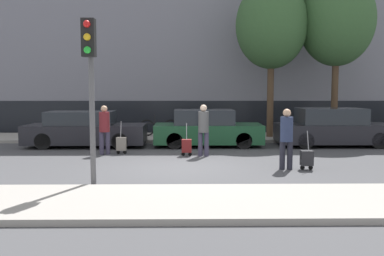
{
  "coord_description": "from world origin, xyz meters",
  "views": [
    {
      "loc": [
        0.13,
        -11.63,
        2.18
      ],
      "look_at": [
        0.32,
        1.8,
        0.95
      ],
      "focal_mm": 40.0,
      "sensor_mm": 36.0,
      "label": 1
    }
  ],
  "objects_px": {
    "bare_tree_near_crossing": "(271,26)",
    "bare_tree_down_street": "(337,21)",
    "parked_car_1": "(207,129)",
    "pedestrian_left": "(104,127)",
    "parked_bicycle": "(159,127)",
    "parked_car_0": "(85,130)",
    "pedestrian_right": "(286,135)",
    "pedestrian_center": "(203,127)",
    "trolley_center": "(187,146)",
    "parked_car_2": "(333,128)",
    "trolley_left": "(121,144)",
    "trolley_right": "(307,158)",
    "traffic_light": "(90,69)"
  },
  "relations": [
    {
      "from": "bare_tree_near_crossing",
      "to": "bare_tree_down_street",
      "type": "distance_m",
      "value": 2.77
    },
    {
      "from": "parked_car_1",
      "to": "pedestrian_left",
      "type": "bearing_deg",
      "value": -150.13
    },
    {
      "from": "pedestrian_left",
      "to": "parked_bicycle",
      "type": "xyz_separation_m",
      "value": [
        1.52,
        4.56,
        -0.43
      ]
    },
    {
      "from": "parked_car_0",
      "to": "pedestrian_right",
      "type": "distance_m",
      "value": 8.03
    },
    {
      "from": "parked_car_0",
      "to": "pedestrian_center",
      "type": "xyz_separation_m",
      "value": [
        4.38,
        -2.36,
        0.32
      ]
    },
    {
      "from": "trolley_center",
      "to": "parked_bicycle",
      "type": "distance_m",
      "value": 5.07
    },
    {
      "from": "parked_car_2",
      "to": "trolley_left",
      "type": "distance_m",
      "value": 8.06
    },
    {
      "from": "trolley_right",
      "to": "parked_bicycle",
      "type": "height_order",
      "value": "parked_bicycle"
    },
    {
      "from": "pedestrian_left",
      "to": "parked_car_1",
      "type": "bearing_deg",
      "value": -161.9
    },
    {
      "from": "parked_car_2",
      "to": "bare_tree_near_crossing",
      "type": "xyz_separation_m",
      "value": [
        -2.02,
        2.17,
        4.18
      ]
    },
    {
      "from": "parked_car_2",
      "to": "traffic_light",
      "type": "distance_m",
      "value": 10.55
    },
    {
      "from": "parked_car_1",
      "to": "bare_tree_near_crossing",
      "type": "bearing_deg",
      "value": 37.83
    },
    {
      "from": "pedestrian_left",
      "to": "pedestrian_center",
      "type": "distance_m",
      "value": 3.3
    },
    {
      "from": "pedestrian_center",
      "to": "parked_car_1",
      "type": "bearing_deg",
      "value": 91.06
    },
    {
      "from": "trolley_left",
      "to": "parked_bicycle",
      "type": "distance_m",
      "value": 4.56
    },
    {
      "from": "parked_car_1",
      "to": "parked_car_2",
      "type": "height_order",
      "value": "parked_car_2"
    },
    {
      "from": "trolley_right",
      "to": "bare_tree_down_street",
      "type": "xyz_separation_m",
      "value": [
        3.13,
        6.96,
        4.73
      ]
    },
    {
      "from": "parked_car_2",
      "to": "pedestrian_right",
      "type": "distance_m",
      "value": 5.61
    },
    {
      "from": "trolley_center",
      "to": "trolley_left",
      "type": "bearing_deg",
      "value": 167.97
    },
    {
      "from": "parked_car_0",
      "to": "pedestrian_left",
      "type": "bearing_deg",
      "value": -60.37
    },
    {
      "from": "pedestrian_center",
      "to": "pedestrian_right",
      "type": "xyz_separation_m",
      "value": [
        2.15,
        -2.31,
        -0.02
      ]
    },
    {
      "from": "pedestrian_right",
      "to": "bare_tree_down_street",
      "type": "bearing_deg",
      "value": -110.73
    },
    {
      "from": "parked_car_1",
      "to": "trolley_right",
      "type": "distance_m",
      "value": 5.42
    },
    {
      "from": "bare_tree_near_crossing",
      "to": "pedestrian_center",
      "type": "bearing_deg",
      "value": -123.51
    },
    {
      "from": "parked_car_1",
      "to": "pedestrian_left",
      "type": "xyz_separation_m",
      "value": [
        -3.51,
        -2.02,
        0.27
      ]
    },
    {
      "from": "pedestrian_left",
      "to": "pedestrian_center",
      "type": "height_order",
      "value": "pedestrian_center"
    },
    {
      "from": "parked_car_1",
      "to": "bare_tree_near_crossing",
      "type": "relative_size",
      "value": 0.61
    },
    {
      "from": "parked_car_0",
      "to": "pedestrian_left",
      "type": "height_order",
      "value": "pedestrian_left"
    },
    {
      "from": "pedestrian_right",
      "to": "parked_bicycle",
      "type": "relative_size",
      "value": 0.93
    },
    {
      "from": "pedestrian_right",
      "to": "bare_tree_down_street",
      "type": "relative_size",
      "value": 0.24
    },
    {
      "from": "parked_car_1",
      "to": "bare_tree_down_street",
      "type": "xyz_separation_m",
      "value": [
        5.59,
        2.14,
        4.39
      ]
    },
    {
      "from": "traffic_light",
      "to": "pedestrian_right",
      "type": "bearing_deg",
      "value": 24.35
    },
    {
      "from": "traffic_light",
      "to": "bare_tree_near_crossing",
      "type": "height_order",
      "value": "bare_tree_near_crossing"
    },
    {
      "from": "pedestrian_center",
      "to": "trolley_right",
      "type": "bearing_deg",
      "value": -34.9
    },
    {
      "from": "pedestrian_center",
      "to": "parked_bicycle",
      "type": "xyz_separation_m",
      "value": [
        -1.75,
        4.98,
        -0.46
      ]
    },
    {
      "from": "bare_tree_down_street",
      "to": "trolley_right",
      "type": "bearing_deg",
      "value": -114.23
    },
    {
      "from": "parked_car_1",
      "to": "trolley_right",
      "type": "bearing_deg",
      "value": -62.96
    },
    {
      "from": "trolley_center",
      "to": "bare_tree_near_crossing",
      "type": "height_order",
      "value": "bare_tree_near_crossing"
    },
    {
      "from": "parked_bicycle",
      "to": "bare_tree_down_street",
      "type": "bearing_deg",
      "value": -3.05
    },
    {
      "from": "bare_tree_down_street",
      "to": "pedestrian_center",
      "type": "bearing_deg",
      "value": -141.84
    },
    {
      "from": "parked_car_1",
      "to": "trolley_right",
      "type": "relative_size",
      "value": 3.82
    },
    {
      "from": "parked_car_2",
      "to": "pedestrian_left",
      "type": "relative_size",
      "value": 2.66
    },
    {
      "from": "traffic_light",
      "to": "parked_bicycle",
      "type": "bearing_deg",
      "value": 84.74
    },
    {
      "from": "trolley_left",
      "to": "bare_tree_down_street",
      "type": "bearing_deg",
      "value": 25.31
    },
    {
      "from": "trolley_right",
      "to": "trolley_left",
      "type": "bearing_deg",
      "value": 151.8
    },
    {
      "from": "parked_car_1",
      "to": "parked_bicycle",
      "type": "height_order",
      "value": "parked_car_1"
    },
    {
      "from": "trolley_center",
      "to": "bare_tree_down_street",
      "type": "xyz_separation_m",
      "value": [
        6.37,
        4.52,
        4.72
      ]
    },
    {
      "from": "trolley_left",
      "to": "pedestrian_center",
      "type": "bearing_deg",
      "value": -10.94
    },
    {
      "from": "pedestrian_center",
      "to": "bare_tree_near_crossing",
      "type": "height_order",
      "value": "bare_tree_near_crossing"
    },
    {
      "from": "bare_tree_near_crossing",
      "to": "traffic_light",
      "type": "bearing_deg",
      "value": -122.0
    }
  ]
}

